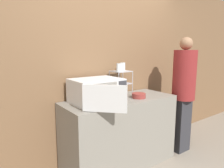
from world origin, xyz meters
The scene contains 8 objects.
wall_back centered at (0.00, 0.65, 1.30)m, with size 8.00×0.06×2.60m.
counter centered at (0.00, 0.30, 0.46)m, with size 1.51×0.61×0.92m.
microwave centered at (-0.35, 0.31, 1.06)m, with size 0.60×0.77×0.29m.
dish_rack centered at (0.12, 0.45, 1.16)m, with size 0.25×0.22×0.34m.
glass_front_left centered at (0.04, 0.39, 1.31)m, with size 0.07×0.07×0.11m.
glass_back_right centered at (0.19, 0.50, 1.31)m, with size 0.07×0.07×0.11m.
bowl centered at (0.22, 0.20, 0.95)m, with size 0.18×0.18×0.06m.
person centered at (1.00, 0.06, 0.97)m, with size 0.33×0.33×1.72m.
Camera 1 is at (-1.56, -1.66, 1.53)m, focal length 32.00 mm.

